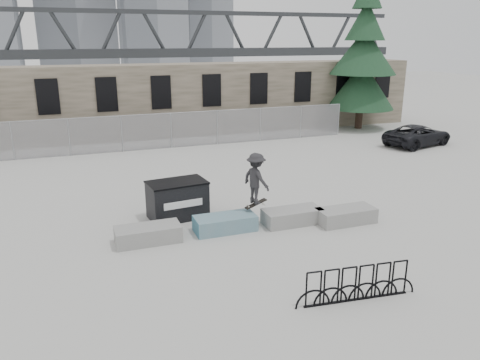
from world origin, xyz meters
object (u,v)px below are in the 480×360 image
(planter_center_left, at_px, (225,223))
(planter_center_right, at_px, (292,216))
(spruce_tree, at_px, (363,58))
(bike_rack, at_px, (357,284))
(planter_far_left, at_px, (148,234))
(skateboarder, at_px, (256,179))
(suv, at_px, (418,135))
(planter_offset, at_px, (346,215))
(dumpster, at_px, (177,200))

(planter_center_left, relative_size, planter_center_right, 1.00)
(spruce_tree, bearing_deg, bike_rack, -123.82)
(planter_far_left, height_order, skateboarder, skateboarder)
(planter_far_left, distance_m, skateboarder, 3.91)
(bike_rack, xyz_separation_m, skateboarder, (-0.48, 5.32, 1.18))
(skateboarder, bearing_deg, suv, -79.93)
(spruce_tree, bearing_deg, planter_offset, -125.05)
(suv, bearing_deg, skateboarder, 107.02)
(planter_offset, bearing_deg, bike_rack, -119.41)
(planter_center_right, relative_size, spruce_tree, 0.17)
(planter_center_left, xyz_separation_m, spruce_tree, (14.50, 14.08, 4.48))
(planter_far_left, xyz_separation_m, skateboarder, (3.67, 0.21, 1.34))
(planter_center_left, relative_size, suv, 0.45)
(planter_center_right, height_order, skateboarder, skateboarder)
(dumpster, distance_m, suv, 17.11)
(planter_center_right, bearing_deg, planter_offset, -17.73)
(planter_center_left, height_order, spruce_tree, spruce_tree)
(planter_offset, height_order, spruce_tree, spruce_tree)
(skateboarder, bearing_deg, planter_center_left, 78.40)
(dumpster, bearing_deg, suv, 15.67)
(planter_center_right, bearing_deg, spruce_tree, 49.58)
(planter_offset, height_order, dumpster, dumpster)
(dumpster, relative_size, skateboarder, 1.14)
(planter_center_right, bearing_deg, skateboarder, 162.42)
(planter_offset, relative_size, bike_rack, 0.64)
(planter_center_left, relative_size, bike_rack, 0.64)
(skateboarder, bearing_deg, planter_offset, -128.36)
(spruce_tree, relative_size, skateboarder, 6.13)
(planter_far_left, bearing_deg, suv, 25.64)
(planter_center_left, bearing_deg, dumpster, 125.01)
(planter_far_left, xyz_separation_m, suv, (17.15, 8.23, 0.33))
(dumpster, xyz_separation_m, skateboarder, (2.34, -1.51, 0.95))
(planter_center_left, height_order, bike_rack, bike_rack)
(planter_offset, xyz_separation_m, bike_rack, (-2.47, -4.38, 0.16))
(planter_far_left, height_order, planter_center_left, same)
(suv, bearing_deg, bike_rack, 122.00)
(planter_center_left, xyz_separation_m, skateboarder, (1.16, 0.18, 1.34))
(planter_center_left, relative_size, planter_offset, 1.00)
(planter_center_right, xyz_separation_m, bike_rack, (-0.72, -4.94, 0.16))
(planter_far_left, distance_m, suv, 19.03)
(planter_far_left, distance_m, planter_offset, 6.66)
(planter_center_right, xyz_separation_m, skateboarder, (-1.19, 0.38, 1.34))
(planter_center_left, xyz_separation_m, suv, (14.64, 8.21, 0.33))
(planter_center_left, bearing_deg, planter_far_left, -179.45)
(planter_offset, relative_size, suv, 0.45)
(planter_center_left, distance_m, spruce_tree, 20.70)
(spruce_tree, bearing_deg, skateboarder, -133.85)
(planter_center_left, distance_m, skateboarder, 1.78)
(planter_center_right, xyz_separation_m, dumpster, (-3.54, 1.89, 0.39))
(skateboarder, bearing_deg, spruce_tree, -64.54)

